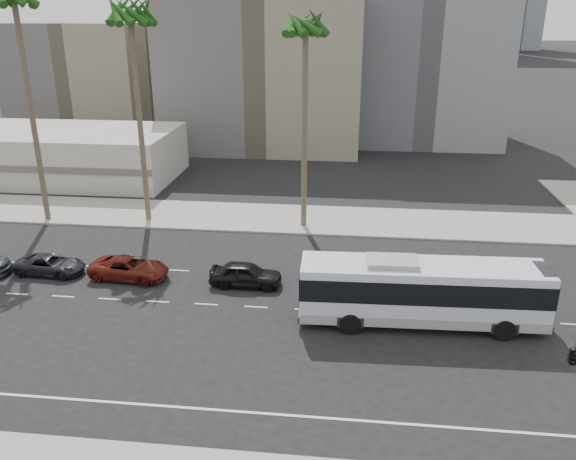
# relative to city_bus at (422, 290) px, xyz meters

# --- Properties ---
(ground) EXTENTS (700.00, 700.00, 0.00)m
(ground) POSITION_rel_city_bus_xyz_m (-3.44, 0.76, -2.02)
(ground) COLOR black
(ground) RESTS_ON ground
(sidewalk_north) EXTENTS (120.00, 7.00, 0.15)m
(sidewalk_north) POSITION_rel_city_bus_xyz_m (-3.44, 16.26, -1.95)
(sidewalk_north) COLOR gray
(sidewalk_north) RESTS_ON ground
(commercial_low) EXTENTS (22.00, 12.16, 5.00)m
(commercial_low) POSITION_rel_city_bus_xyz_m (-33.44, 26.75, 0.48)
(commercial_low) COLOR #B1ABA0
(commercial_low) RESTS_ON ground
(midrise_beige_west) EXTENTS (24.00, 18.00, 18.00)m
(midrise_beige_west) POSITION_rel_city_bus_xyz_m (-15.44, 45.76, 6.98)
(midrise_beige_west) COLOR #67625C
(midrise_beige_west) RESTS_ON ground
(midrise_gray_center) EXTENTS (20.00, 20.00, 26.00)m
(midrise_gray_center) POSITION_rel_city_bus_xyz_m (4.56, 52.76, 10.98)
(midrise_gray_center) COLOR slate
(midrise_gray_center) RESTS_ON ground
(midrise_beige_far) EXTENTS (18.00, 16.00, 15.00)m
(midrise_beige_far) POSITION_rel_city_bus_xyz_m (-41.44, 50.76, 5.48)
(midrise_beige_far) COLOR #67625C
(midrise_beige_far) RESTS_ON ground
(city_bus) EXTENTS (13.47, 3.41, 3.85)m
(city_bus) POSITION_rel_city_bus_xyz_m (0.00, 0.00, 0.00)
(city_bus) COLOR silver
(city_bus) RESTS_ON ground
(car_a) EXTENTS (1.87, 4.59, 1.56)m
(car_a) POSITION_rel_city_bus_xyz_m (-10.54, 3.55, -1.24)
(car_a) COLOR black
(car_a) RESTS_ON ground
(car_b) EXTENTS (2.76, 5.30, 1.42)m
(car_b) POSITION_rel_city_bus_xyz_m (-18.30, 3.78, -1.31)
(car_b) COLOR #5E1911
(car_b) RESTS_ON ground
(car_c) EXTENTS (2.40, 4.73, 1.28)m
(car_c) POSITION_rel_city_bus_xyz_m (-23.80, 3.86, -1.38)
(car_c) COLOR black
(car_c) RESTS_ON ground
(palm_near) EXTENTS (4.94, 4.94, 16.63)m
(palm_near) POSITION_rel_city_bus_xyz_m (-7.82, 14.71, 13.05)
(palm_near) COLOR brown
(palm_near) RESTS_ON ground
(palm_mid) EXTENTS (5.67, 5.67, 17.50)m
(palm_mid) POSITION_rel_city_bus_xyz_m (-20.85, 14.70, 13.72)
(palm_mid) COLOR brown
(palm_mid) RESTS_ON ground
(palm_far) EXTENTS (5.46, 5.46, 18.74)m
(palm_far) POSITION_rel_city_bus_xyz_m (-29.18, 13.70, 15.00)
(palm_far) COLOR brown
(palm_far) RESTS_ON ground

